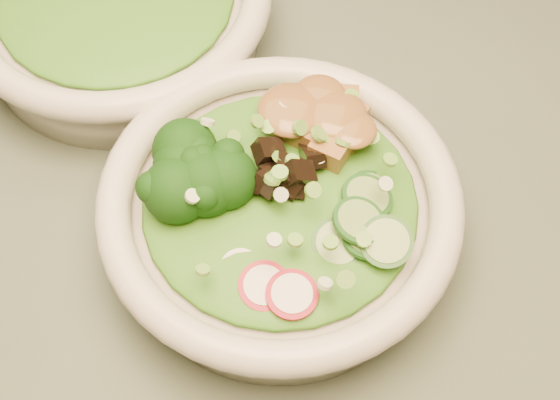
# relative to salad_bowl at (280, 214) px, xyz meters

# --- Properties ---
(salad_bowl) EXTENTS (0.24, 0.24, 0.07)m
(salad_bowl) POSITION_rel_salad_bowl_xyz_m (0.00, 0.00, 0.00)
(salad_bowl) COLOR beige
(salad_bowl) RESTS_ON dining_table
(side_bowl) EXTENTS (0.25, 0.25, 0.07)m
(side_bowl) POSITION_rel_salad_bowl_xyz_m (-0.18, 0.14, 0.00)
(side_bowl) COLOR beige
(side_bowl) RESTS_ON dining_table
(lettuce_bed) EXTENTS (0.18, 0.18, 0.02)m
(lettuce_bed) POSITION_rel_salad_bowl_xyz_m (0.00, 0.00, 0.02)
(lettuce_bed) COLOR #1D6014
(lettuce_bed) RESTS_ON salad_bowl
(broccoli_florets) EXTENTS (0.09, 0.08, 0.04)m
(broccoli_florets) POSITION_rel_salad_bowl_xyz_m (-0.06, -0.00, 0.03)
(broccoli_florets) COLOR black
(broccoli_florets) RESTS_ON salad_bowl
(radish_slices) EXTENTS (0.11, 0.06, 0.02)m
(radish_slices) POSITION_rel_salad_bowl_xyz_m (0.00, -0.06, 0.02)
(radish_slices) COLOR maroon
(radish_slices) RESTS_ON salad_bowl
(cucumber_slices) EXTENTS (0.08, 0.08, 0.03)m
(cucumber_slices) POSITION_rel_salad_bowl_xyz_m (0.06, -0.00, 0.03)
(cucumber_slices) COLOR #80A35B
(cucumber_slices) RESTS_ON salad_bowl
(mushroom_heap) EXTENTS (0.08, 0.08, 0.04)m
(mushroom_heap) POSITION_rel_salad_bowl_xyz_m (0.00, 0.01, 0.03)
(mushroom_heap) COLOR black
(mushroom_heap) RESTS_ON salad_bowl
(tofu_cubes) EXTENTS (0.09, 0.08, 0.03)m
(tofu_cubes) POSITION_rel_salad_bowl_xyz_m (0.00, 0.06, 0.03)
(tofu_cubes) COLOR #956031
(tofu_cubes) RESTS_ON salad_bowl
(peanut_sauce) EXTENTS (0.06, 0.05, 0.01)m
(peanut_sauce) POSITION_rel_salad_bowl_xyz_m (0.00, 0.06, 0.04)
(peanut_sauce) COLOR brown
(peanut_sauce) RESTS_ON tofu_cubes
(scallion_garnish) EXTENTS (0.17, 0.17, 0.02)m
(scallion_garnish) POSITION_rel_salad_bowl_xyz_m (0.00, 0.00, 0.04)
(scallion_garnish) COLOR #68A73B
(scallion_garnish) RESTS_ON salad_bowl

